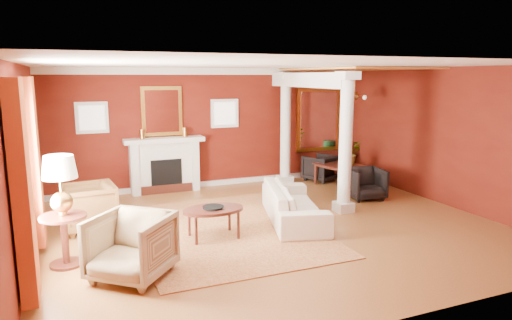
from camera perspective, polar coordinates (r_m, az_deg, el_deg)
name	(u,v)px	position (r m, az deg, el deg)	size (l,w,h in m)	color
ground	(273,226)	(8.44, 2.16, -8.28)	(8.00, 8.00, 0.00)	brown
room_shell	(274,116)	(8.02, 2.26, 5.50)	(8.04, 7.04, 2.92)	#55160B
fireplace	(165,165)	(10.97, -11.31, -0.60)	(1.85, 0.42, 1.29)	silver
overmantel_mirror	(162,111)	(10.94, -11.69, 6.00)	(0.95, 0.07, 1.15)	gold
flank_window_left	(92,118)	(10.77, -19.83, 5.00)	(0.70, 0.07, 0.70)	silver
flank_window_right	(225,113)	(11.34, -3.94, 5.84)	(0.70, 0.07, 0.70)	silver
left_window	(27,174)	(6.81, -26.70, -1.56)	(0.21, 2.55, 2.60)	white
column_front	(346,142)	(9.17, 11.15, 2.22)	(0.36, 0.36, 2.80)	silver
column_back	(286,128)	(11.50, 3.71, 4.03)	(0.36, 0.36, 2.80)	silver
header_beam	(308,80)	(10.45, 6.48, 9.90)	(0.30, 3.20, 0.32)	silver
amber_ceiling	(355,69)	(10.93, 12.29, 11.07)	(2.30, 3.40, 0.04)	#CC883C
dining_mirror	(318,120)	(12.45, 7.78, 5.02)	(1.30, 0.07, 1.70)	gold
chandelier	(355,96)	(11.01, 12.23, 7.82)	(0.60, 0.62, 0.75)	#AD7836
crown_trim	(214,71)	(11.23, -5.23, 10.98)	(8.00, 0.08, 0.16)	silver
base_trim	(216,183)	(11.54, -5.00, -2.86)	(8.00, 0.08, 0.12)	silver
rug	(225,229)	(8.27, -3.93, -8.64)	(3.10, 4.13, 0.02)	maroon
sofa	(294,198)	(8.63, 4.76, -4.73)	(2.32, 0.68, 0.91)	beige
armchair_leopard	(88,205)	(8.66, -20.22, -5.28)	(0.89, 0.83, 0.92)	black
armchair_stripe	(131,243)	(6.46, -15.35, -10.03)	(0.95, 0.89, 0.98)	tan
coffee_table	(213,211)	(7.74, -5.35, -6.36)	(1.04, 1.04, 0.52)	black
coffee_book	(213,202)	(7.69, -5.44, -5.19)	(0.17, 0.02, 0.24)	black
side_table	(61,191)	(7.01, -23.18, -3.62)	(0.65, 0.65, 1.62)	black
dining_table	(347,170)	(11.38, 11.35, -1.28)	(1.56, 0.55, 0.87)	black
dining_chair_near	(366,182)	(10.45, 13.54, -2.70)	(0.74, 0.70, 0.77)	black
dining_chair_far	(320,167)	(12.06, 8.04, -0.82)	(0.73, 0.68, 0.75)	black
green_urn	(345,164)	(12.55, 11.06, -0.54)	(0.38, 0.38, 0.91)	#154320
potted_plant	(350,143)	(11.33, 11.64, 2.12)	(0.55, 0.61, 0.47)	#26591E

